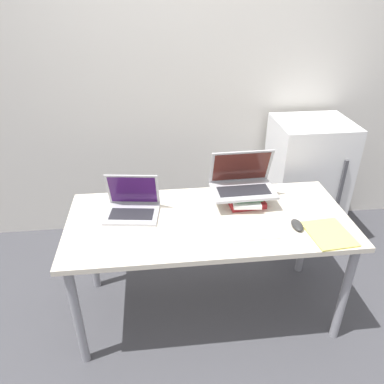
{
  "coord_description": "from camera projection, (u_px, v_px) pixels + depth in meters",
  "views": [
    {
      "loc": [
        -0.29,
        -1.39,
        1.91
      ],
      "look_at": [
        -0.1,
        0.36,
        0.9
      ],
      "focal_mm": 35.0,
      "sensor_mm": 36.0,
      "label": 1
    }
  ],
  "objects": [
    {
      "name": "ground_plane",
      "position": [
        215.0,
        355.0,
        2.18
      ],
      "size": [
        14.0,
        14.0,
        0.0
      ],
      "primitive_type": "plane",
      "color": "#424247"
    },
    {
      "name": "wall_back",
      "position": [
        189.0,
        66.0,
        2.74
      ],
      "size": [
        8.0,
        0.05,
        2.7
      ],
      "color": "silver",
      "rests_on": "ground_plane"
    },
    {
      "name": "desk",
      "position": [
        208.0,
        229.0,
        2.17
      ],
      "size": [
        1.61,
        0.72,
        0.72
      ],
      "color": "beige",
      "rests_on": "ground_plane"
    },
    {
      "name": "laptop_left",
      "position": [
        132.0,
        206.0,
        2.16
      ],
      "size": [
        0.33,
        0.27,
        0.24
      ],
      "color": "#B2B2B7",
      "rests_on": "desk"
    },
    {
      "name": "book_stack",
      "position": [
        245.0,
        197.0,
        2.27
      ],
      "size": [
        0.23,
        0.28,
        0.08
      ],
      "color": "maroon",
      "rests_on": "desk"
    },
    {
      "name": "laptop_on_books",
      "position": [
        242.0,
        182.0,
        2.23
      ],
      "size": [
        0.38,
        0.25,
        0.24
      ],
      "color": "#B2B2B7",
      "rests_on": "book_stack"
    },
    {
      "name": "wireless_keyboard",
      "position": [
        252.0,
        233.0,
        2.0
      ],
      "size": [
        0.31,
        0.12,
        0.01
      ],
      "color": "white",
      "rests_on": "desk"
    },
    {
      "name": "mouse",
      "position": [
        297.0,
        225.0,
        2.05
      ],
      "size": [
        0.06,
        0.11,
        0.03
      ],
      "color": "#2D2D2D",
      "rests_on": "desk"
    },
    {
      "name": "notepad",
      "position": [
        329.0,
        234.0,
        2.0
      ],
      "size": [
        0.24,
        0.28,
        0.01
      ],
      "color": "#EFE066",
      "rests_on": "desk"
    },
    {
      "name": "mini_fridge",
      "position": [
        305.0,
        182.0,
        2.96
      ],
      "size": [
        0.55,
        0.5,
        1.0
      ],
      "color": "white",
      "rests_on": "ground_plane"
    }
  ]
}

